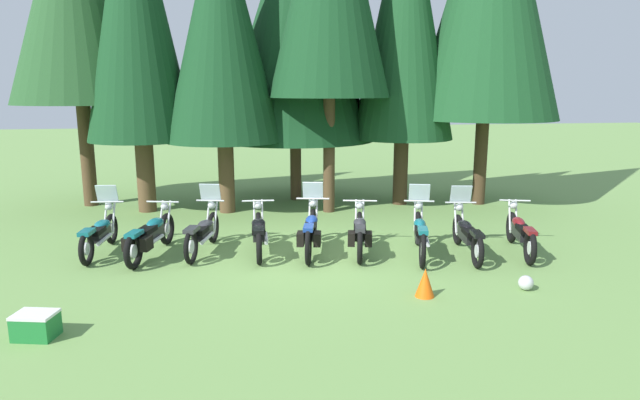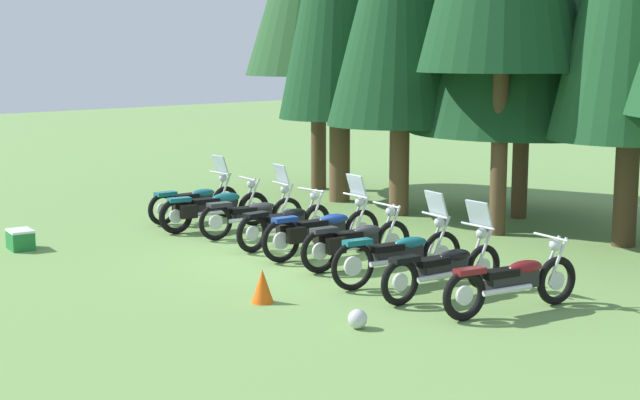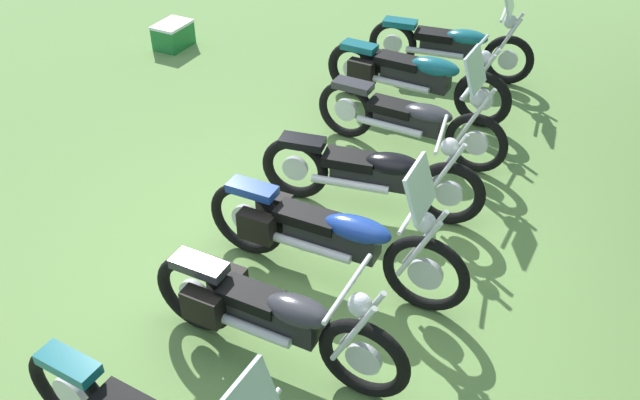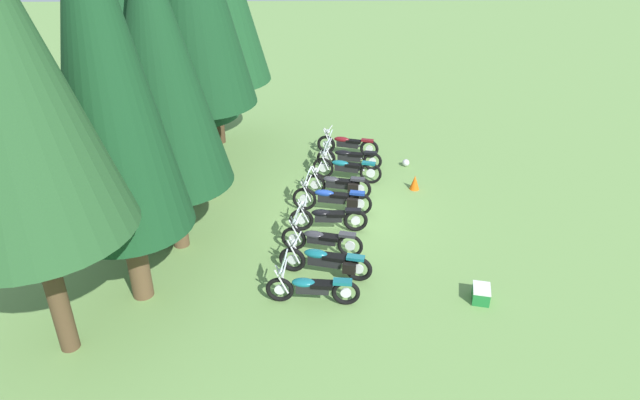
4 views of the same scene
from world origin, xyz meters
TOP-DOWN VIEW (x-y plane):
  - ground_plane at (0.00, 0.00)m, footprint 80.00×80.00m
  - motorcycle_0 at (-4.26, 0.80)m, footprint 0.69×2.21m
  - motorcycle_1 at (-3.21, 0.42)m, footprint 0.98×2.34m
  - motorcycle_2 at (-2.16, 0.54)m, footprint 0.79×2.18m
  - motorcycle_3 at (-1.02, 0.31)m, footprint 0.69×2.24m
  - motorcycle_4 at (0.05, 0.13)m, footprint 0.89×2.40m
  - motorcycle_5 at (1.04, -0.09)m, footprint 0.88×2.14m
  - motorcycle_6 at (2.23, -0.39)m, footprint 0.87×2.30m
  - motorcycle_7 at (3.19, -0.54)m, footprint 0.71×2.28m
  - motorcycle_8 at (4.35, -0.57)m, footprint 0.88×2.25m
  - picnic_cooler at (-4.25, -3.20)m, footprint 0.62×0.52m
  - traffic_cone at (1.54, -2.61)m, footprint 0.32×0.32m
  - dropped_helmet at (3.34, -2.60)m, footprint 0.25×0.25m

SIDE VIEW (x-z plane):
  - ground_plane at x=0.00m, z-range 0.00..0.00m
  - dropped_helmet at x=3.34m, z-range 0.00..0.25m
  - picnic_cooler at x=-4.25m, z-range 0.00..0.36m
  - traffic_cone at x=1.54m, z-range 0.00..0.48m
  - motorcycle_8 at x=4.35m, z-range -0.06..0.94m
  - motorcycle_3 at x=-1.02m, z-range -0.06..0.94m
  - motorcycle_5 at x=1.04m, z-range -0.06..0.95m
  - motorcycle_0 at x=-4.26m, z-range -0.22..1.12m
  - motorcycle_7 at x=3.19m, z-range -0.22..1.12m
  - motorcycle_1 at x=-3.21m, z-range -0.05..0.95m
  - motorcycle_2 at x=-2.16m, z-range -0.22..1.13m
  - motorcycle_6 at x=2.23m, z-range -0.21..1.17m
  - motorcycle_4 at x=0.05m, z-range -0.20..1.18m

